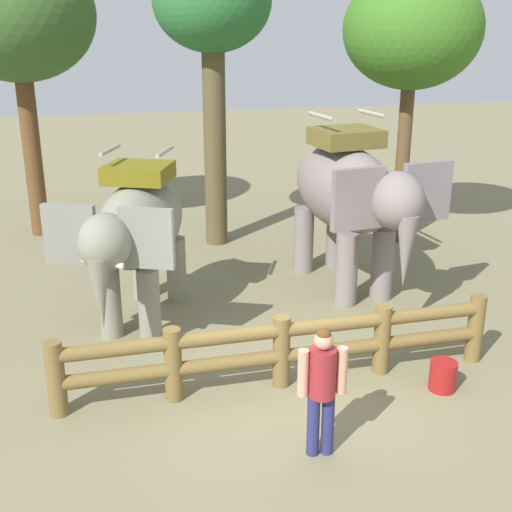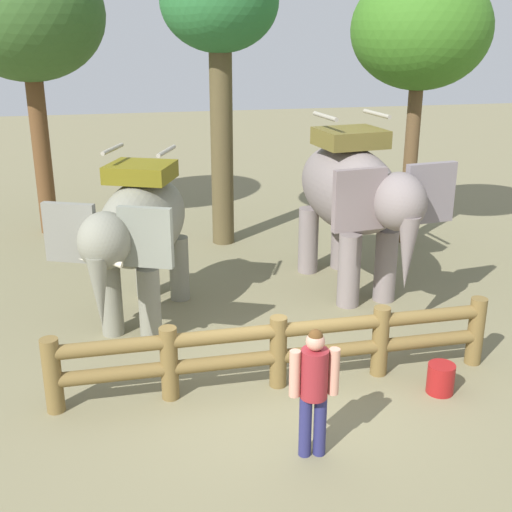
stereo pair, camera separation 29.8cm
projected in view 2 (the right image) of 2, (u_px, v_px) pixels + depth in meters
ground_plane at (281, 391)px, 9.22m from camera, size 60.00×60.00×0.00m
log_fence at (278, 347)px, 9.17m from camera, size 6.28×0.33×1.05m
elephant_near_left at (139, 229)px, 10.84m from camera, size 2.54×3.49×2.94m
elephant_center at (354, 195)px, 12.08m from camera, size 2.19×3.91×3.31m
tourist_woman_in_black at (314, 384)px, 7.57m from camera, size 0.58×0.34×1.64m
tree_far_left at (220, 12)px, 13.73m from camera, size 2.48×2.48×6.31m
tree_back_center at (27, 17)px, 14.50m from camera, size 3.40×3.40×6.44m
tree_far_right at (421, 32)px, 13.89m from camera, size 2.94×2.94×5.93m
feed_bucket at (441, 379)px, 9.13m from camera, size 0.38×0.38×0.43m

